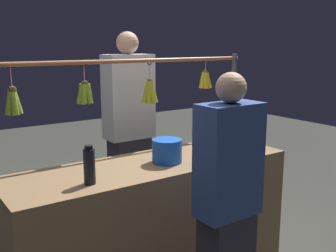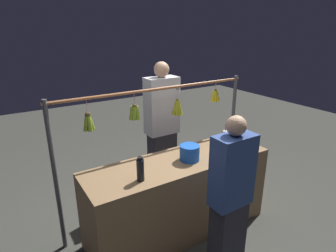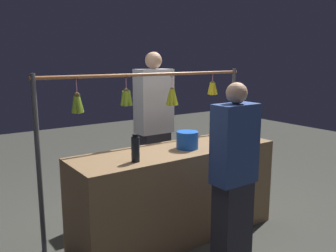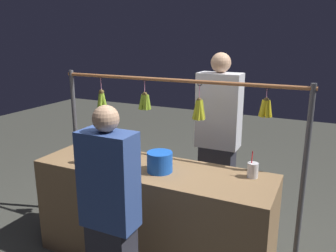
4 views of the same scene
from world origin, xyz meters
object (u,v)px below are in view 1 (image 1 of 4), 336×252
at_px(drink_cup, 223,136).
at_px(vendor_person, 129,134).
at_px(customer_person, 227,209).
at_px(blue_bucket, 167,151).
at_px(water_bottle, 89,166).

height_order(drink_cup, vendor_person, vendor_person).
relative_size(vendor_person, customer_person, 1.16).
bearing_deg(blue_bucket, drink_cup, -163.84).
height_order(blue_bucket, customer_person, customer_person).
relative_size(water_bottle, drink_cup, 1.11).
bearing_deg(blue_bucket, vendor_person, -102.89).
bearing_deg(customer_person, blue_bucket, -93.03).
distance_m(blue_bucket, customer_person, 0.67).
bearing_deg(customer_person, water_bottle, -42.95).
xyz_separation_m(drink_cup, customer_person, (0.73, 0.84, -0.17)).
distance_m(water_bottle, customer_person, 0.83).
relative_size(drink_cup, vendor_person, 0.12).
height_order(water_bottle, customer_person, customer_person).
bearing_deg(drink_cup, customer_person, 49.14).
distance_m(vendor_person, customer_person, 1.55).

